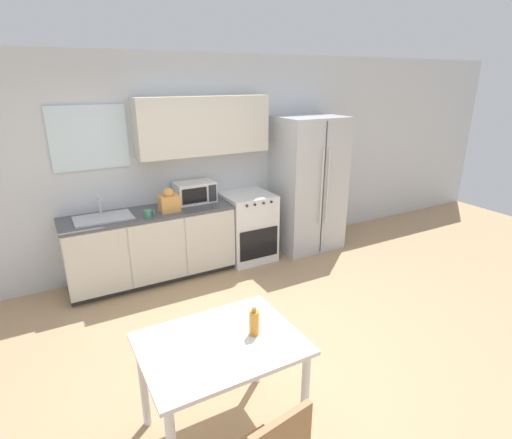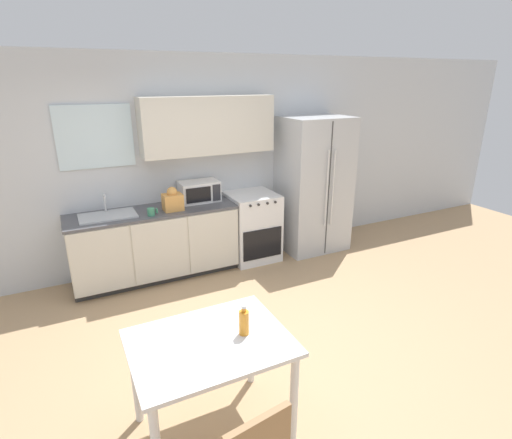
{
  "view_description": "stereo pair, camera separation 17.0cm",
  "coord_description": "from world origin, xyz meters",
  "px_view_note": "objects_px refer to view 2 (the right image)",
  "views": [
    {
      "loc": [
        -1.47,
        -2.81,
        2.4
      ],
      "look_at": [
        0.37,
        0.52,
        1.05
      ],
      "focal_mm": 28.0,
      "sensor_mm": 36.0,
      "label": 1
    },
    {
      "loc": [
        -1.32,
        -2.88,
        2.4
      ],
      "look_at": [
        0.37,
        0.52,
        1.05
      ],
      "focal_mm": 28.0,
      "sensor_mm": 36.0,
      "label": 2
    }
  ],
  "objects_px": {
    "refrigerator": "(314,185)",
    "drink_bottle": "(244,322)",
    "dining_table": "(210,356)",
    "oven_range": "(252,226)",
    "microwave": "(199,191)",
    "coffee_mug": "(152,212)"
  },
  "relations": [
    {
      "from": "microwave",
      "to": "dining_table",
      "type": "relative_size",
      "value": 0.48
    },
    {
      "from": "coffee_mug",
      "to": "refrigerator",
      "type": "bearing_deg",
      "value": 3.08
    },
    {
      "from": "microwave",
      "to": "drink_bottle",
      "type": "height_order",
      "value": "microwave"
    },
    {
      "from": "dining_table",
      "to": "oven_range",
      "type": "bearing_deg",
      "value": 58.78
    },
    {
      "from": "refrigerator",
      "to": "drink_bottle",
      "type": "relative_size",
      "value": 8.61
    },
    {
      "from": "oven_range",
      "to": "refrigerator",
      "type": "distance_m",
      "value": 1.08
    },
    {
      "from": "coffee_mug",
      "to": "dining_table",
      "type": "distance_m",
      "value": 2.39
    },
    {
      "from": "oven_range",
      "to": "drink_bottle",
      "type": "height_order",
      "value": "drink_bottle"
    },
    {
      "from": "dining_table",
      "to": "drink_bottle",
      "type": "bearing_deg",
      "value": -6.76
    },
    {
      "from": "microwave",
      "to": "dining_table",
      "type": "bearing_deg",
      "value": -107.56
    },
    {
      "from": "oven_range",
      "to": "microwave",
      "type": "xyz_separation_m",
      "value": [
        -0.69,
        0.13,
        0.55
      ]
    },
    {
      "from": "oven_range",
      "to": "coffee_mug",
      "type": "bearing_deg",
      "value": -173.12
    },
    {
      "from": "refrigerator",
      "to": "drink_bottle",
      "type": "height_order",
      "value": "refrigerator"
    },
    {
      "from": "microwave",
      "to": "drink_bottle",
      "type": "bearing_deg",
      "value": -102.71
    },
    {
      "from": "oven_range",
      "to": "microwave",
      "type": "bearing_deg",
      "value": 169.1
    },
    {
      "from": "dining_table",
      "to": "microwave",
      "type": "bearing_deg",
      "value": 72.44
    },
    {
      "from": "oven_range",
      "to": "coffee_mug",
      "type": "height_order",
      "value": "coffee_mug"
    },
    {
      "from": "microwave",
      "to": "oven_range",
      "type": "bearing_deg",
      "value": -10.9
    },
    {
      "from": "coffee_mug",
      "to": "oven_range",
      "type": "bearing_deg",
      "value": 6.88
    },
    {
      "from": "refrigerator",
      "to": "microwave",
      "type": "distance_m",
      "value": 1.67
    },
    {
      "from": "oven_range",
      "to": "dining_table",
      "type": "relative_size",
      "value": 0.9
    },
    {
      "from": "drink_bottle",
      "to": "oven_range",
      "type": "bearing_deg",
      "value": 63.1
    }
  ]
}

